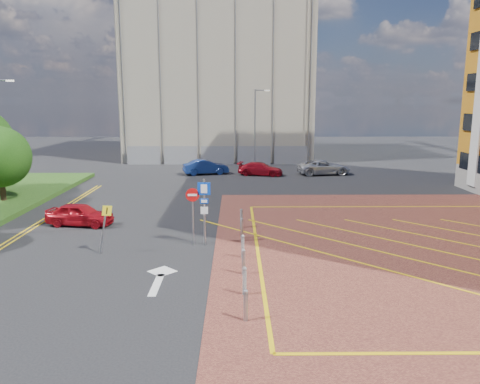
{
  "coord_description": "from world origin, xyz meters",
  "views": [
    {
      "loc": [
        1.99,
        -20.65,
        6.81
      ],
      "look_at": [
        2.22,
        3.51,
        2.09
      ],
      "focal_mm": 35.0,
      "sensor_mm": 36.0,
      "label": 1
    }
  ],
  "objects_px": {
    "car_silver_back": "(324,167)",
    "warning_sign": "(105,223)",
    "lamp_back": "(256,125)",
    "car_red_back": "(260,169)",
    "sign_cluster": "(200,205)",
    "tree_c": "(0,157)",
    "car_blue_back": "(206,167)",
    "car_red_left": "(80,214)"
  },
  "relations": [
    {
      "from": "lamp_back",
      "to": "car_red_left",
      "type": "bearing_deg",
      "value": -114.68
    },
    {
      "from": "car_blue_back",
      "to": "car_silver_back",
      "type": "xyz_separation_m",
      "value": [
        11.07,
        -0.2,
        -0.01
      ]
    },
    {
      "from": "tree_c",
      "to": "car_blue_back",
      "type": "distance_m",
      "value": 18.3
    },
    {
      "from": "warning_sign",
      "to": "car_blue_back",
      "type": "relative_size",
      "value": 0.53
    },
    {
      "from": "car_silver_back",
      "to": "warning_sign",
      "type": "bearing_deg",
      "value": 140.17
    },
    {
      "from": "sign_cluster",
      "to": "car_silver_back",
      "type": "height_order",
      "value": "sign_cluster"
    },
    {
      "from": "car_red_left",
      "to": "car_silver_back",
      "type": "bearing_deg",
      "value": -34.05
    },
    {
      "from": "lamp_back",
      "to": "car_red_back",
      "type": "distance_m",
      "value": 6.79
    },
    {
      "from": "lamp_back",
      "to": "car_red_left",
      "type": "xyz_separation_m",
      "value": [
        -10.74,
        -23.37,
        -3.73
      ]
    },
    {
      "from": "tree_c",
      "to": "car_red_left",
      "type": "height_order",
      "value": "tree_c"
    },
    {
      "from": "car_blue_back",
      "to": "tree_c",
      "type": "bearing_deg",
      "value": 120.44
    },
    {
      "from": "warning_sign",
      "to": "car_silver_back",
      "type": "bearing_deg",
      "value": 58.49
    },
    {
      "from": "lamp_back",
      "to": "sign_cluster",
      "type": "height_order",
      "value": "lamp_back"
    },
    {
      "from": "car_red_back",
      "to": "car_silver_back",
      "type": "relative_size",
      "value": 0.85
    },
    {
      "from": "lamp_back",
      "to": "car_silver_back",
      "type": "bearing_deg",
      "value": -40.32
    },
    {
      "from": "sign_cluster",
      "to": "car_red_left",
      "type": "bearing_deg",
      "value": 152.37
    },
    {
      "from": "sign_cluster",
      "to": "car_silver_back",
      "type": "bearing_deg",
      "value": 65.43
    },
    {
      "from": "car_red_back",
      "to": "car_blue_back",
      "type": "bearing_deg",
      "value": 97.81
    },
    {
      "from": "lamp_back",
      "to": "car_blue_back",
      "type": "height_order",
      "value": "lamp_back"
    },
    {
      "from": "tree_c",
      "to": "car_red_back",
      "type": "distance_m",
      "value": 21.81
    },
    {
      "from": "tree_c",
      "to": "lamp_back",
      "type": "relative_size",
      "value": 0.61
    },
    {
      "from": "tree_c",
      "to": "car_silver_back",
      "type": "bearing_deg",
      "value": 28.25
    },
    {
      "from": "lamp_back",
      "to": "sign_cluster",
      "type": "relative_size",
      "value": 2.5
    },
    {
      "from": "warning_sign",
      "to": "car_silver_back",
      "type": "xyz_separation_m",
      "value": [
        14.14,
        23.07,
        -0.74
      ]
    },
    {
      "from": "warning_sign",
      "to": "car_silver_back",
      "type": "distance_m",
      "value": 27.07
    },
    {
      "from": "car_blue_back",
      "to": "car_silver_back",
      "type": "relative_size",
      "value": 0.86
    },
    {
      "from": "lamp_back",
      "to": "car_red_back",
      "type": "height_order",
      "value": "lamp_back"
    },
    {
      "from": "tree_c",
      "to": "warning_sign",
      "type": "height_order",
      "value": "tree_c"
    },
    {
      "from": "lamp_back",
      "to": "car_silver_back",
      "type": "height_order",
      "value": "lamp_back"
    },
    {
      "from": "warning_sign",
      "to": "car_silver_back",
      "type": "height_order",
      "value": "warning_sign"
    },
    {
      "from": "lamp_back",
      "to": "car_silver_back",
      "type": "relative_size",
      "value": 1.62
    },
    {
      "from": "tree_c",
      "to": "car_silver_back",
      "type": "distance_m",
      "value": 27.08
    },
    {
      "from": "sign_cluster",
      "to": "warning_sign",
      "type": "distance_m",
      "value": 4.41
    },
    {
      "from": "warning_sign",
      "to": "car_red_back",
      "type": "bearing_deg",
      "value": 70.13
    },
    {
      "from": "car_red_left",
      "to": "car_red_back",
      "type": "height_order",
      "value": "car_red_left"
    },
    {
      "from": "car_red_left",
      "to": "sign_cluster",
      "type": "bearing_deg",
      "value": -108.68
    },
    {
      "from": "sign_cluster",
      "to": "car_silver_back",
      "type": "xyz_separation_m",
      "value": [
        9.96,
        21.78,
        -1.27
      ]
    },
    {
      "from": "car_red_left",
      "to": "lamp_back",
      "type": "bearing_deg",
      "value": -15.72
    },
    {
      "from": "car_red_left",
      "to": "car_red_back",
      "type": "relative_size",
      "value": 0.89
    },
    {
      "from": "car_red_back",
      "to": "car_silver_back",
      "type": "distance_m",
      "value": 5.97
    },
    {
      "from": "lamp_back",
      "to": "car_red_left",
      "type": "height_order",
      "value": "lamp_back"
    },
    {
      "from": "car_red_left",
      "to": "car_silver_back",
      "type": "distance_m",
      "value": 24.8
    }
  ]
}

